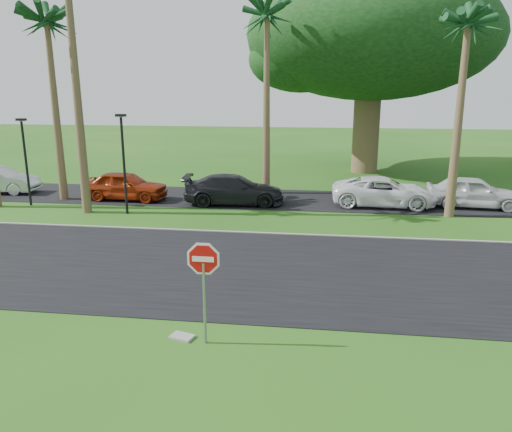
{
  "coord_description": "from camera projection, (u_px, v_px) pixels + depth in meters",
  "views": [
    {
      "loc": [
        3.09,
        -13.37,
        5.89
      ],
      "look_at": [
        1.02,
        2.06,
        1.8
      ],
      "focal_mm": 35.0,
      "sensor_mm": 36.0,
      "label": 1
    }
  ],
  "objects": [
    {
      "name": "palm_right_near",
      "position": [
        468.0,
        29.0,
        21.06
      ],
      "size": [
        5.0,
        5.0,
        9.5
      ],
      "color": "brown",
      "rests_on": "ground"
    },
    {
      "name": "road",
      "position": [
        225.0,
        267.0,
        16.62
      ],
      "size": [
        120.0,
        8.0,
        0.02
      ],
      "primitive_type": "cube",
      "color": "black",
      "rests_on": "ground"
    },
    {
      "name": "streetlight_right",
      "position": [
        124.0,
        158.0,
        22.95
      ],
      "size": [
        0.45,
        0.25,
        4.64
      ],
      "color": "black",
      "rests_on": "ground"
    },
    {
      "name": "ground",
      "position": [
        212.0,
        291.0,
        14.71
      ],
      "size": [
        120.0,
        120.0,
        0.0
      ],
      "primitive_type": "plane",
      "color": "#1E4E13",
      "rests_on": "ground"
    },
    {
      "name": "parking_strip",
      "position": [
        263.0,
        199.0,
        26.69
      ],
      "size": [
        120.0,
        5.0,
        0.02
      ],
      "primitive_type": "cube",
      "color": "black",
      "rests_on": "ground"
    },
    {
      "name": "streetlight_left",
      "position": [
        25.0,
        156.0,
        24.66
      ],
      "size": [
        0.45,
        0.25,
        4.34
      ],
      "color": "black",
      "rests_on": "ground"
    },
    {
      "name": "car_red",
      "position": [
        125.0,
        186.0,
        26.31
      ],
      "size": [
        4.47,
        1.93,
        1.5
      ],
      "primitive_type": "imported",
      "rotation": [
        0.0,
        0.0,
        1.53
      ],
      "color": "maroon",
      "rests_on": "ground"
    },
    {
      "name": "car_pickup",
      "position": [
        473.0,
        192.0,
        24.62
      ],
      "size": [
        4.65,
        2.18,
        1.54
      ],
      "primitive_type": "imported",
      "rotation": [
        0.0,
        0.0,
        1.49
      ],
      "color": "silver",
      "rests_on": "ground"
    },
    {
      "name": "car_minivan",
      "position": [
        384.0,
        192.0,
        24.95
      ],
      "size": [
        5.27,
        2.61,
        1.44
      ],
      "primitive_type": "imported",
      "rotation": [
        0.0,
        0.0,
        1.53
      ],
      "color": "white",
      "rests_on": "ground"
    },
    {
      "name": "canopy_tree",
      "position": [
        371.0,
        37.0,
        32.76
      ],
      "size": [
        16.5,
        16.5,
        13.12
      ],
      "color": "brown",
      "rests_on": "ground"
    },
    {
      "name": "palm_left_mid",
      "position": [
        47.0,
        26.0,
        24.4
      ],
      "size": [
        5.0,
        5.0,
        10.0
      ],
      "color": "brown",
      "rests_on": "ground"
    },
    {
      "name": "stop_sign_near",
      "position": [
        204.0,
        272.0,
        11.32
      ],
      "size": [
        1.05,
        0.07,
        2.62
      ],
      "color": "gray",
      "rests_on": "ground"
    },
    {
      "name": "curb",
      "position": [
        244.0,
        232.0,
        20.5
      ],
      "size": [
        120.0,
        0.12,
        0.06
      ],
      "primitive_type": "cube",
      "color": "gray",
      "rests_on": "ground"
    },
    {
      "name": "palm_center",
      "position": [
        267.0,
        20.0,
        25.8
      ],
      "size": [
        5.0,
        5.0,
        10.5
      ],
      "color": "brown",
      "rests_on": "ground"
    },
    {
      "name": "car_dark",
      "position": [
        234.0,
        190.0,
        25.34
      ],
      "size": [
        5.27,
        2.52,
        1.48
      ],
      "primitive_type": "imported",
      "rotation": [
        0.0,
        0.0,
        1.66
      ],
      "color": "black",
      "rests_on": "ground"
    },
    {
      "name": "utility_slab",
      "position": [
        182.0,
        337.0,
        11.99
      ],
      "size": [
        0.63,
        0.49,
        0.06
      ],
      "primitive_type": "cube",
      "rotation": [
        0.0,
        0.0,
        -0.28
      ],
      "color": "gray",
      "rests_on": "ground"
    }
  ]
}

